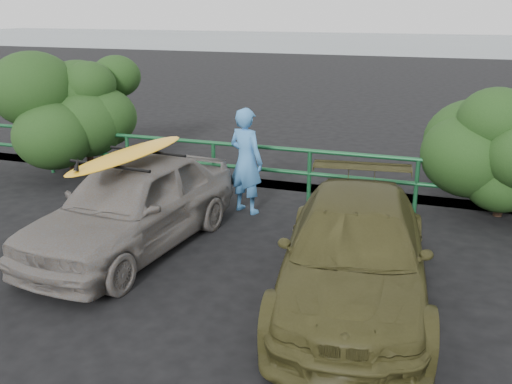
% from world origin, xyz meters
% --- Properties ---
extents(ground, '(80.00, 80.00, 0.00)m').
position_xyz_m(ground, '(0.00, 0.00, 0.00)').
color(ground, black).
extents(ocean, '(200.00, 200.00, 0.00)m').
position_xyz_m(ocean, '(0.00, 60.00, 0.00)').
color(ocean, slate).
rests_on(ocean, ground).
extents(guardrail, '(14.00, 0.08, 1.04)m').
position_xyz_m(guardrail, '(0.00, 5.00, 0.52)').
color(guardrail, '#154C28').
rests_on(guardrail, ground).
extents(shrub_left, '(3.20, 2.40, 2.42)m').
position_xyz_m(shrub_left, '(-4.80, 5.40, 1.21)').
color(shrub_left, '#1F3D16').
rests_on(shrub_left, ground).
extents(sedan, '(2.06, 4.32, 1.42)m').
position_xyz_m(sedan, '(-1.01, 1.89, 0.71)').
color(sedan, slate).
rests_on(sedan, ground).
extents(olive_vehicle, '(2.39, 4.68, 1.30)m').
position_xyz_m(olive_vehicle, '(2.50, 1.40, 0.65)').
color(olive_vehicle, '#3E3B1B').
rests_on(olive_vehicle, ground).
extents(man, '(0.82, 0.67, 1.93)m').
position_xyz_m(man, '(0.06, 4.04, 0.96)').
color(man, '#4181C3').
rests_on(man, ground).
extents(roof_rack, '(1.49, 1.11, 0.05)m').
position_xyz_m(roof_rack, '(-1.01, 1.89, 1.45)').
color(roof_rack, black).
rests_on(roof_rack, sedan).
extents(surfboard, '(0.80, 2.73, 0.08)m').
position_xyz_m(surfboard, '(-1.01, 1.89, 1.51)').
color(surfboard, yellow).
rests_on(surfboard, roof_rack).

